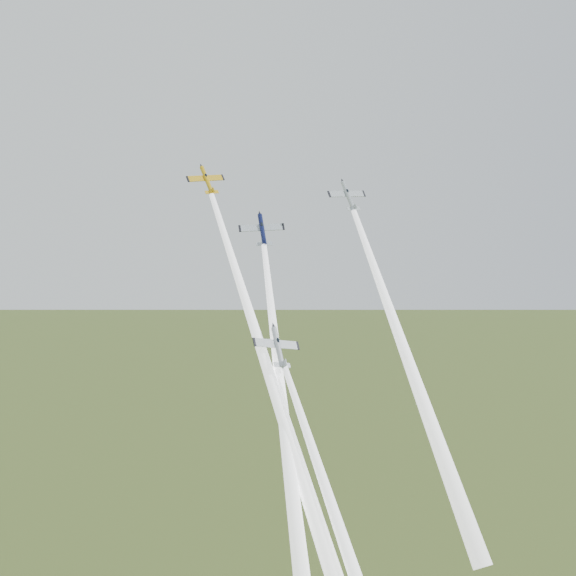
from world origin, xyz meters
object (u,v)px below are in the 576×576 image
object	(u,v)px
plane_silver_low	(278,347)
plane_yellow	(207,180)
plane_silver_right	(348,196)
plane_navy	(262,230)

from	to	relation	value
plane_silver_low	plane_yellow	bearing A→B (deg)	93.21
plane_yellow	plane_silver_right	bearing A→B (deg)	-38.44
plane_yellow	plane_silver_right	xyz separation A→B (m)	(24.27, -6.31, -2.89)
plane_yellow	plane_silver_low	xyz separation A→B (m)	(9.72, -18.46, -27.40)
plane_yellow	plane_silver_right	world-z (taller)	plane_yellow
plane_silver_right	plane_silver_low	bearing A→B (deg)	-158.76
plane_silver_right	plane_silver_low	distance (m)	30.98
plane_silver_low	plane_navy	bearing A→B (deg)	66.59
plane_yellow	plane_silver_low	world-z (taller)	plane_yellow
plane_silver_right	plane_navy	bearing A→B (deg)	150.54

